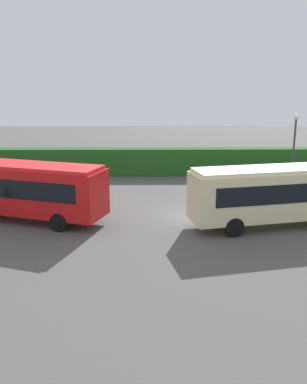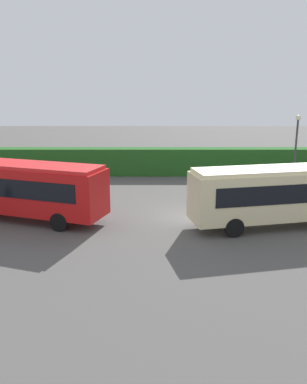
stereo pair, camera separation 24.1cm
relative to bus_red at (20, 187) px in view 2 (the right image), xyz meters
The scene contains 5 objects.
ground_plane 9.76m from the bus_red, ahead, with size 113.78×113.78×0.00m, color #514F4C.
bus_red is the anchor object (origin of this frame).
bus_cream 14.37m from the bus_red, ahead, with size 10.04×4.32×3.25m.
hedge_row 15.49m from the bus_red, 51.78° to the left, with size 68.89×1.56×2.29m, color #21571E.
lamppost 18.85m from the bus_red, 20.07° to the left, with size 0.36×0.36×5.48m.
Camera 2 is at (-2.06, -22.60, 7.38)m, focal length 37.88 mm.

